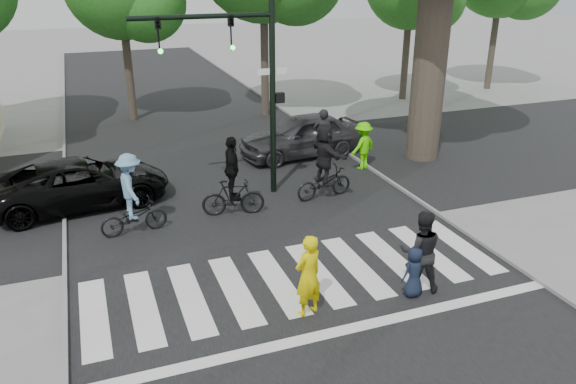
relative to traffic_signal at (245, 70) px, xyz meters
name	(u,v)px	position (x,y,z in m)	size (l,w,h in m)	color
ground	(315,300)	(-0.35, -6.20, -3.90)	(120.00, 120.00, 0.00)	gray
road_stem	(248,211)	(-0.35, -1.20, -3.90)	(10.00, 70.00, 0.01)	black
road_cross	(223,177)	(-0.35, 1.80, -3.89)	(70.00, 10.00, 0.01)	black
curb_left	(65,237)	(-5.40, -1.20, -3.85)	(0.10, 70.00, 0.10)	gray
curb_right	(399,187)	(4.70, -1.20, -3.85)	(0.10, 70.00, 0.10)	gray
crosswalk	(303,284)	(-0.35, -5.54, -3.89)	(10.00, 3.85, 0.01)	silver
traffic_signal	(245,70)	(0.00, 0.00, 0.00)	(4.45, 0.29, 6.00)	black
pedestrian_woman	(308,276)	(-0.69, -6.60, -3.01)	(0.65, 0.43, 1.79)	yellow
pedestrian_child	(414,272)	(1.72, -6.76, -3.32)	(0.57, 0.37, 1.17)	#141D30
pedestrian_adult	(421,251)	(1.96, -6.58, -2.95)	(0.92, 0.72, 1.89)	black
cyclist_left	(132,200)	(-3.61, -1.51, -2.93)	(1.82, 1.21, 2.23)	black
cyclist_mid	(233,184)	(-0.82, -1.29, -2.94)	(1.85, 1.15, 2.33)	black
cyclist_right	(324,165)	(2.13, -1.02, -2.85)	(1.93, 1.80, 2.36)	black
car_suv	(81,183)	(-4.85, 0.98, -3.19)	(2.34, 5.08, 1.41)	black
car_grey	(302,135)	(3.01, 3.04, -3.10)	(1.88, 4.67, 1.59)	#39373C
bystander_hivis	(363,146)	(4.48, 0.96, -3.06)	(1.09, 0.62, 1.68)	#55EF04
bystander_dark	(323,135)	(3.52, 2.25, -2.94)	(0.70, 0.46, 1.93)	black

